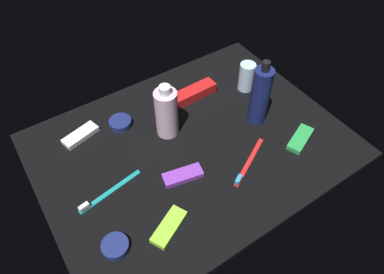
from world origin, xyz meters
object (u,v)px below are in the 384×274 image
Objects in this scene: lotion_bottle at (260,96)px; snack_bar_green at (300,139)px; snack_bar_lime at (169,227)px; toothbrush_red at (248,164)px; toothbrush_teal at (107,193)px; toothpaste_box_red at (190,95)px; cream_tin_right at (120,123)px; bodywash_bottle at (167,113)px; deodorant_stick at (247,77)px; cream_tin_left at (115,246)px; snack_bar_white at (81,135)px; snack_bar_purple at (183,175)px.

snack_bar_green is (-4.82, 13.57, -8.59)cm from lotion_bottle.
toothbrush_red is at bearing 161.92° from snack_bar_lime.
toothpaste_box_red is (-36.94, -18.08, 0.99)cm from toothbrush_teal.
bodywash_bottle is at bearing 136.33° from cream_tin_right.
toothbrush_red is at bearing 51.99° from deodorant_stick.
toothbrush_teal reaches higher than snack_bar_green.
cream_tin_left is (57.49, 0.08, 0.20)cm from snack_bar_green.
lotion_bottle reaches higher than cream_tin_right.
toothpaste_box_red is 1.69× the size of snack_bar_white.
cream_tin_left is at bearing 2.21° from toothbrush_red.
cream_tin_right reaches higher than snack_bar_white.
bodywash_bottle is 2.73× the size of cream_tin_left.
cream_tin_right is (34.93, -20.16, -8.36)cm from lotion_bottle.
snack_bar_lime is at bearing 81.74° from cream_tin_right.
toothbrush_red is at bearing 124.01° from cream_tin_right.
snack_bar_lime is at bearing 116.32° from toothbrush_teal.
lotion_bottle is 2.23× the size of deodorant_stick.
toothbrush_teal is at bearing 70.28° from snack_bar_white.
lotion_bottle is 31.42cm from snack_bar_purple.
snack_bar_white is at bearing -28.65° from bodywash_bottle.
cream_tin_left is at bearing 24.11° from deodorant_stick.
cream_tin_right is at bearing -29.98° from lotion_bottle.
snack_bar_lime is at bearing 56.76° from snack_bar_purple.
bodywash_bottle is 1.80× the size of deodorant_stick.
bodywash_bottle is 0.95× the size of toothbrush_teal.
toothpaste_box_red is (11.45, -18.44, -7.74)cm from lotion_bottle.
snack_bar_lime is 1.58× the size of cream_tin_right.
snack_bar_purple is at bearing 72.39° from bodywash_bottle.
cream_tin_right is (10.34, -9.87, -6.72)cm from bodywash_bottle.
bodywash_bottle is at bearing -61.26° from snack_bar_green.
toothbrush_teal is 19.67cm from snack_bar_purple.
toothbrush_teal reaches higher than snack_bar_lime.
lotion_bottle reaches higher than cream_tin_left.
snack_bar_purple is at bearing 106.21° from snack_bar_white.
snack_bar_purple is (29.68, 5.71, -8.59)cm from lotion_bottle.
cream_tin_right is at bearing -124.20° from toothbrush_teal.
toothpaste_box_red is 52.24cm from cream_tin_left.
toothbrush_teal is 1.73× the size of snack_bar_green.
toothbrush_teal is 2.72× the size of cream_tin_right.
snack_bar_lime is at bearing 59.47° from bodywash_bottle.
bodywash_bottle is at bearing 136.50° from snack_bar_white.
snack_bar_purple is at bearing 10.89° from lotion_bottle.
cream_tin_left is at bearing 40.45° from bodywash_bottle.
cream_tin_left is at bearing 65.44° from snack_bar_white.
deodorant_stick reaches higher than cream_tin_right.
bodywash_bottle is at bearing -95.69° from snack_bar_purple.
lotion_bottle is 3.37× the size of cream_tin_left.
toothbrush_red reaches higher than snack_bar_purple.
lotion_bottle reaches higher than toothbrush_teal.
deodorant_stick is at bearing 169.78° from cream_tin_right.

